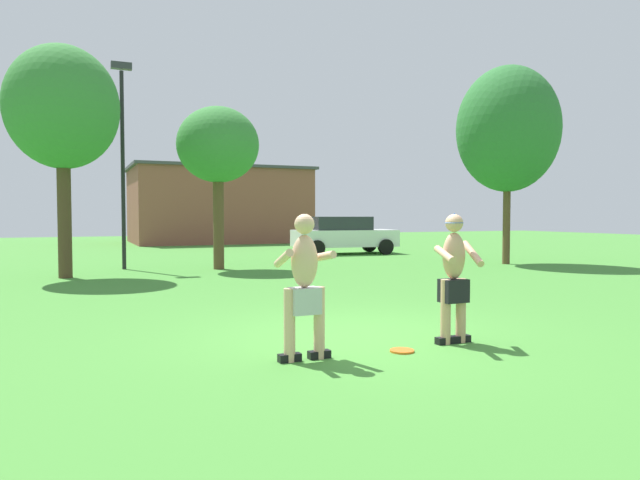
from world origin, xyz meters
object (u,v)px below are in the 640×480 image
Objects in this scene: frisbee at (402,351)px; tree_behind_players at (218,146)px; car_white_mid_lot at (343,234)px; player_in_gray at (304,284)px; player_with_cap at (454,273)px; tree_right_field at (508,129)px; tree_left_field at (62,109)px; lamp_post at (122,145)px.

frisbee is 0.06× the size of tree_behind_players.
car_white_mid_lot is (6.91, 16.00, 0.81)m from frisbee.
player_in_gray is 17.85m from car_white_mid_lot.
player_with_cap is 16.98m from car_white_mid_lot.
car_white_mid_lot is 0.67× the size of tree_right_field.
player_with_cap is 0.34× the size of tree_behind_players.
car_white_mid_lot is at bearing 27.03° from tree_left_field.
player_with_cap is 2.09m from player_in_gray.
tree_right_field reaches higher than tree_behind_players.
tree_left_field is at bearing 114.24° from player_with_cap.
lamp_post reaches higher than tree_behind_players.
lamp_post is (-9.12, -3.56, 2.95)m from car_white_mid_lot.
lamp_post is 1.26× the size of tree_behind_players.
frisbee is 0.04× the size of tree_right_field.
player_in_gray is 11.30m from tree_left_field.
frisbee is 13.19m from lamp_post.
tree_behind_players is (1.68, 11.23, 2.86)m from player_in_gray.
tree_behind_players reaches higher than car_white_mid_lot.
tree_left_field is 4.41m from tree_behind_players.
tree_right_field is 9.58m from tree_behind_players.
player_with_cap is at bearing 9.20° from frisbee.
player_with_cap is 5.70× the size of frisbee.
frisbee is 0.05× the size of tree_left_field.
car_white_mid_lot is (8.14, 15.89, -0.05)m from player_in_gray.
tree_right_field is (11.99, -3.13, 0.74)m from lamp_post.
tree_left_field reaches higher than player_with_cap.
tree_behind_players reaches higher than player_in_gray.
frisbee is 0.07× the size of car_white_mid_lot.
player_in_gray is 0.28× the size of tree_left_field.
tree_left_field is at bearing 174.93° from tree_right_field.
car_white_mid_lot reaches higher than frisbee.
player_in_gray is at bearing -98.53° from tree_behind_players.
tree_left_field is at bearing 109.96° from frisbee.
player_with_cap is 1.01× the size of player_in_gray.
tree_behind_players is (-0.40, 11.20, 2.81)m from player_with_cap.
tree_left_field is (-10.74, -5.48, 3.59)m from car_white_mid_lot.
tree_right_field is (9.79, 9.32, 4.50)m from frisbee.
tree_left_field is at bearing -152.97° from car_white_mid_lot.
tree_right_field is at bearing 45.77° from player_with_cap.
car_white_mid_lot is 0.72× the size of lamp_post.
lamp_post reaches higher than frisbee.
player_in_gray is 0.27× the size of lamp_post.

